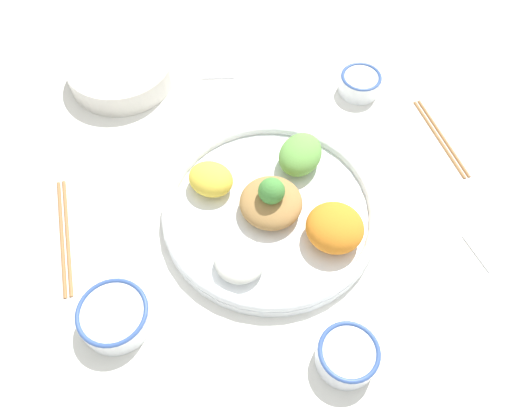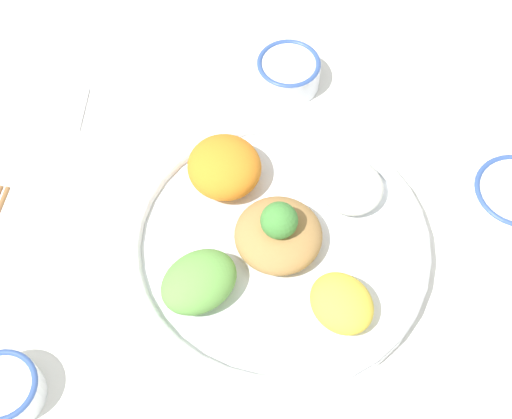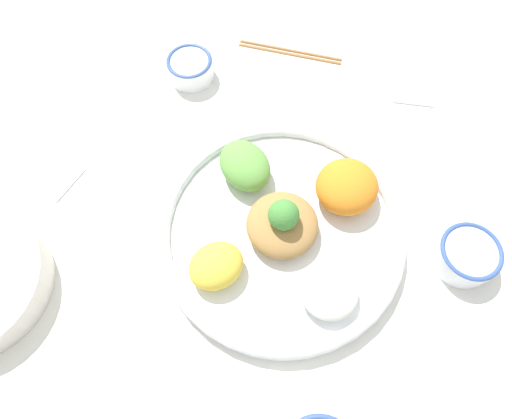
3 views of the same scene
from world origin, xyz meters
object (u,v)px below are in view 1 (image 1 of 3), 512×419
at_px(side_serving_bowl, 121,69).
at_px(serving_spoon_extra, 490,269).
at_px(chopsticks_pair_near, 64,235).
at_px(sauce_bowl_dark, 347,355).
at_px(chopsticks_pair_far, 441,137).
at_px(sauce_bowl_red, 360,83).
at_px(serving_spoon_main, 234,76).
at_px(salad_platter, 273,209).
at_px(rice_bowl_blue, 115,316).

distance_m(side_serving_bowl, serving_spoon_extra, 0.84).
bearing_deg(chopsticks_pair_near, sauce_bowl_dark, -128.95).
distance_m(sauce_bowl_dark, chopsticks_pair_near, 0.54).
height_order(chopsticks_pair_near, serving_spoon_extra, chopsticks_pair_near).
relative_size(chopsticks_pair_far, serving_spoon_extra, 1.75).
relative_size(sauce_bowl_red, serving_spoon_main, 0.72).
xyz_separation_m(salad_platter, side_serving_bowl, (0.41, -0.26, 0.00)).
height_order(side_serving_bowl, chopsticks_pair_far, side_serving_bowl).
xyz_separation_m(rice_bowl_blue, serving_spoon_main, (-0.02, -0.59, -0.02)).
xyz_separation_m(sauce_bowl_dark, serving_spoon_extra, (-0.22, -0.22, -0.02)).
height_order(salad_platter, serving_spoon_main, salad_platter).
relative_size(sauce_bowl_red, side_serving_bowl, 0.38).
bearing_deg(serving_spoon_extra, sauce_bowl_dark, 97.11).
bearing_deg(chopsticks_pair_near, rice_bowl_blue, -157.39).
relative_size(sauce_bowl_red, chopsticks_pair_far, 0.47).
relative_size(rice_bowl_blue, chopsticks_pair_far, 0.62).
relative_size(sauce_bowl_red, serving_spoon_extra, 0.82).
bearing_deg(sauce_bowl_red, serving_spoon_main, 6.52).
distance_m(salad_platter, rice_bowl_blue, 0.33).
relative_size(salad_platter, chopsticks_pair_near, 1.80).
distance_m(sauce_bowl_dark, serving_spoon_main, 0.66).
bearing_deg(sauce_bowl_red, chopsticks_pair_near, 47.86).
relative_size(serving_spoon_main, serving_spoon_extra, 1.14).
bearing_deg(serving_spoon_main, sauce_bowl_dark, 105.81).
bearing_deg(side_serving_bowl, serving_spoon_extra, 161.87).
bearing_deg(serving_spoon_extra, chopsticks_pair_near, 61.87).
xyz_separation_m(salad_platter, sauce_bowl_red, (-0.10, -0.36, -0.00)).
distance_m(salad_platter, side_serving_bowl, 0.48).
bearing_deg(salad_platter, sauce_bowl_dark, 127.88).
bearing_deg(sauce_bowl_red, serving_spoon_extra, 128.46).
relative_size(rice_bowl_blue, sauce_bowl_dark, 1.20).
bearing_deg(salad_platter, serving_spoon_main, -62.30).
bearing_deg(serving_spoon_main, side_serving_bowl, 0.59).
bearing_deg(sauce_bowl_dark, sauce_bowl_red, -82.79).
bearing_deg(rice_bowl_blue, sauce_bowl_dark, -174.23).
bearing_deg(serving_spoon_extra, rice_bowl_blue, 75.28).
bearing_deg(sauce_bowl_dark, salad_platter, -52.12).
xyz_separation_m(sauce_bowl_red, serving_spoon_main, (0.27, 0.03, -0.02)).
distance_m(sauce_bowl_red, sauce_bowl_dark, 0.59).
bearing_deg(sauce_bowl_red, sauce_bowl_dark, 97.21).
height_order(chopsticks_pair_near, serving_spoon_main, chopsticks_pair_near).
relative_size(salad_platter, sauce_bowl_dark, 4.14).
xyz_separation_m(sauce_bowl_red, side_serving_bowl, (0.51, 0.10, 0.01)).
distance_m(salad_platter, sauce_bowl_dark, 0.29).
height_order(salad_platter, rice_bowl_blue, salad_platter).
distance_m(rice_bowl_blue, serving_spoon_extra, 0.64).
bearing_deg(salad_platter, chopsticks_pair_near, 21.67).
distance_m(salad_platter, serving_spoon_extra, 0.39).
distance_m(chopsticks_pair_near, chopsticks_pair_far, 0.76).
height_order(salad_platter, chopsticks_pair_far, salad_platter).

